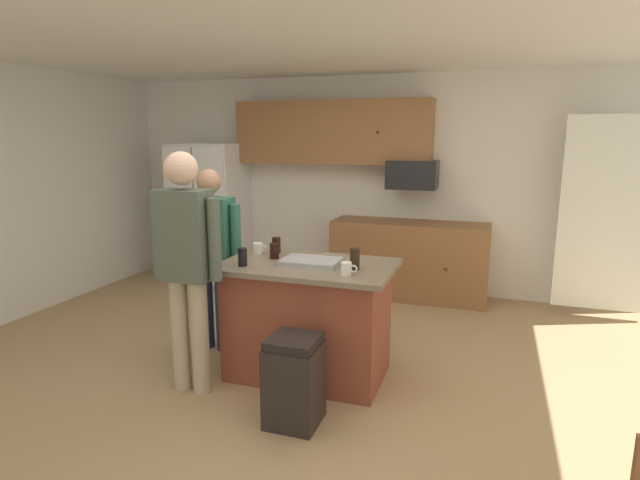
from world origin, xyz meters
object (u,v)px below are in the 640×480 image
(kitchen_island, at_px, (308,319))
(glass_pilsner, at_px, (274,251))
(tumbler_amber, at_px, (276,245))
(glass_stout_tall, at_px, (243,257))
(serving_tray, at_px, (311,262))
(microwave_over_range, at_px, (413,175))
(mug_ceramic_white, at_px, (347,269))
(person_elder_center, at_px, (186,256))
(trash_bin, at_px, (294,381))
(refrigerator, at_px, (210,213))
(glass_dark_ale, at_px, (355,259))
(mug_blue_stoneware, at_px, (258,248))
(person_host_foreground, at_px, (212,248))

(kitchen_island, height_order, glass_pilsner, glass_pilsner)
(tumbler_amber, bearing_deg, kitchen_island, -33.68)
(glass_stout_tall, bearing_deg, serving_tray, 23.48)
(microwave_over_range, xyz_separation_m, glass_pilsner, (-0.74, -2.25, -0.47))
(serving_tray, bearing_deg, microwave_over_range, 80.29)
(glass_pilsner, height_order, glass_stout_tall, glass_stout_tall)
(mug_ceramic_white, bearing_deg, person_elder_center, -165.03)
(person_elder_center, relative_size, serving_tray, 4.07)
(tumbler_amber, height_order, trash_bin, tumbler_amber)
(kitchen_island, height_order, serving_tray, serving_tray)
(refrigerator, xyz_separation_m, glass_pilsner, (1.86, -2.13, 0.09))
(kitchen_island, bearing_deg, mug_ceramic_white, -30.78)
(glass_pilsner, relative_size, mug_ceramic_white, 1.03)
(refrigerator, height_order, glass_dark_ale, refrigerator)
(kitchen_island, xyz_separation_m, person_elder_center, (-0.74, -0.53, 0.58))
(mug_ceramic_white, bearing_deg, serving_tray, 148.39)
(mug_blue_stoneware, bearing_deg, glass_pilsner, -29.50)
(glass_pilsner, xyz_separation_m, serving_tray, (0.34, -0.08, -0.04))
(kitchen_island, distance_m, person_elder_center, 1.08)
(refrigerator, bearing_deg, mug_blue_stoneware, -50.65)
(person_elder_center, bearing_deg, glass_pilsner, 18.64)
(mug_blue_stoneware, bearing_deg, mug_ceramic_white, -24.70)
(glass_dark_ale, bearing_deg, mug_ceramic_white, -94.08)
(person_elder_center, xyz_separation_m, glass_dark_ale, (1.13, 0.47, -0.04))
(mug_blue_stoneware, bearing_deg, serving_tray, -19.88)
(person_host_foreground, xyz_separation_m, glass_dark_ale, (1.36, -0.28, 0.07))
(mug_ceramic_white, relative_size, trash_bin, 0.20)
(trash_bin, bearing_deg, mug_ceramic_white, 64.69)
(refrigerator, height_order, person_elder_center, refrigerator)
(glass_dark_ale, height_order, serving_tray, glass_dark_ale)
(mug_blue_stoneware, distance_m, glass_stout_tall, 0.41)
(microwave_over_range, bearing_deg, kitchen_island, -100.62)
(person_host_foreground, relative_size, mug_blue_stoneware, 13.09)
(refrigerator, bearing_deg, trash_bin, -51.31)
(microwave_over_range, xyz_separation_m, person_elder_center, (-1.18, -2.85, -0.41))
(trash_bin, bearing_deg, glass_dark_ale, 69.88)
(microwave_over_range, bearing_deg, glass_pilsner, -108.28)
(tumbler_amber, bearing_deg, person_elder_center, -115.73)
(refrigerator, bearing_deg, microwave_over_range, 2.60)
(person_host_foreground, xyz_separation_m, glass_pilsner, (0.67, -0.15, 0.06))
(refrigerator, height_order, mug_blue_stoneware, refrigerator)
(microwave_over_range, height_order, glass_dark_ale, microwave_over_range)
(mug_blue_stoneware, bearing_deg, person_host_foreground, 175.07)
(person_elder_center, xyz_separation_m, mug_blue_stoneware, (0.23, 0.71, -0.08))
(refrigerator, bearing_deg, tumbler_amber, -47.46)
(glass_stout_tall, height_order, serving_tray, glass_stout_tall)
(serving_tray, bearing_deg, refrigerator, 134.79)
(mug_ceramic_white, height_order, serving_tray, mug_ceramic_white)
(glass_dark_ale, distance_m, serving_tray, 0.36)
(mug_blue_stoneware, relative_size, glass_stout_tall, 0.90)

